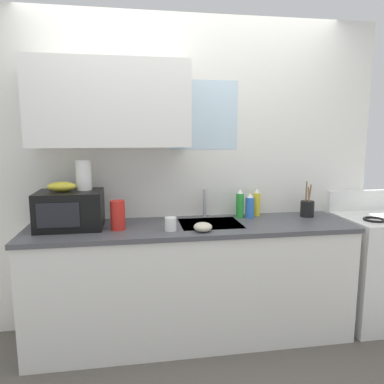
{
  "coord_description": "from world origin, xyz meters",
  "views": [
    {
      "loc": [
        -0.43,
        -2.62,
        1.58
      ],
      "look_at": [
        0.0,
        0.0,
        1.15
      ],
      "focal_mm": 33.92,
      "sensor_mm": 36.0,
      "label": 1
    }
  ],
  "objects_px": {
    "cereal_canister": "(118,215)",
    "small_bowl": "(203,227)",
    "microwave": "(70,210)",
    "dish_soap_bottle_green": "(240,204)",
    "utensil_crock": "(307,208)",
    "banana_bunch": "(62,187)",
    "mug_white": "(171,224)",
    "dish_soap_bottle_yellow": "(257,203)",
    "paper_towel_roll": "(84,175)",
    "dish_soap_bottle_blue": "(250,206)",
    "stove_range": "(375,268)"
  },
  "relations": [
    {
      "from": "stove_range",
      "to": "cereal_canister",
      "type": "distance_m",
      "value": 2.18
    },
    {
      "from": "paper_towel_roll",
      "to": "cereal_canister",
      "type": "distance_m",
      "value": 0.39
    },
    {
      "from": "cereal_canister",
      "to": "mug_white",
      "type": "xyz_separation_m",
      "value": [
        0.37,
        -0.09,
        -0.06
      ]
    },
    {
      "from": "cereal_canister",
      "to": "small_bowl",
      "type": "height_order",
      "value": "cereal_canister"
    },
    {
      "from": "dish_soap_bottle_green",
      "to": "dish_soap_bottle_yellow",
      "type": "relative_size",
      "value": 1.02
    },
    {
      "from": "dish_soap_bottle_blue",
      "to": "utensil_crock",
      "type": "bearing_deg",
      "value": -4.69
    },
    {
      "from": "banana_bunch",
      "to": "small_bowl",
      "type": "relative_size",
      "value": 1.54
    },
    {
      "from": "dish_soap_bottle_green",
      "to": "utensil_crock",
      "type": "xyz_separation_m",
      "value": [
        0.56,
        -0.06,
        -0.04
      ]
    },
    {
      "from": "dish_soap_bottle_yellow",
      "to": "dish_soap_bottle_green",
      "type": "bearing_deg",
      "value": -165.22
    },
    {
      "from": "stove_range",
      "to": "banana_bunch",
      "type": "xyz_separation_m",
      "value": [
        -2.5,
        0.05,
        0.75
      ]
    },
    {
      "from": "microwave",
      "to": "dish_soap_bottle_blue",
      "type": "height_order",
      "value": "microwave"
    },
    {
      "from": "small_bowl",
      "to": "mug_white",
      "type": "bearing_deg",
      "value": 164.74
    },
    {
      "from": "banana_bunch",
      "to": "paper_towel_roll",
      "type": "height_order",
      "value": "paper_towel_roll"
    },
    {
      "from": "microwave",
      "to": "small_bowl",
      "type": "bearing_deg",
      "value": -14.98
    },
    {
      "from": "utensil_crock",
      "to": "cereal_canister",
      "type": "bearing_deg",
      "value": -173.65
    },
    {
      "from": "stove_range",
      "to": "banana_bunch",
      "type": "bearing_deg",
      "value": 178.93
    },
    {
      "from": "stove_range",
      "to": "mug_white",
      "type": "xyz_separation_m",
      "value": [
        -1.74,
        -0.14,
        0.49
      ]
    },
    {
      "from": "mug_white",
      "to": "utensil_crock",
      "type": "distance_m",
      "value": 1.19
    },
    {
      "from": "paper_towel_roll",
      "to": "mug_white",
      "type": "height_order",
      "value": "paper_towel_roll"
    },
    {
      "from": "stove_range",
      "to": "paper_towel_roll",
      "type": "bearing_deg",
      "value": 177.65
    },
    {
      "from": "banana_bunch",
      "to": "utensil_crock",
      "type": "bearing_deg",
      "value": 2.09
    },
    {
      "from": "stove_range",
      "to": "paper_towel_roll",
      "type": "xyz_separation_m",
      "value": [
        -2.35,
        0.1,
        0.82
      ]
    },
    {
      "from": "paper_towel_roll",
      "to": "mug_white",
      "type": "xyz_separation_m",
      "value": [
        0.61,
        -0.24,
        -0.33
      ]
    },
    {
      "from": "utensil_crock",
      "to": "mug_white",
      "type": "bearing_deg",
      "value": -167.36
    },
    {
      "from": "microwave",
      "to": "mug_white",
      "type": "height_order",
      "value": "microwave"
    },
    {
      "from": "cereal_canister",
      "to": "utensil_crock",
      "type": "xyz_separation_m",
      "value": [
        1.53,
        0.17,
        -0.03
      ]
    },
    {
      "from": "dish_soap_bottle_green",
      "to": "dish_soap_bottle_blue",
      "type": "relative_size",
      "value": 1.16
    },
    {
      "from": "paper_towel_roll",
      "to": "dish_soap_bottle_green",
      "type": "xyz_separation_m",
      "value": [
        1.21,
        0.08,
        -0.27
      ]
    },
    {
      "from": "stove_range",
      "to": "dish_soap_bottle_blue",
      "type": "xyz_separation_m",
      "value": [
        -1.06,
        0.16,
        0.54
      ]
    },
    {
      "from": "banana_bunch",
      "to": "dish_soap_bottle_green",
      "type": "relative_size",
      "value": 0.85
    },
    {
      "from": "banana_bunch",
      "to": "dish_soap_bottle_blue",
      "type": "height_order",
      "value": "banana_bunch"
    },
    {
      "from": "dish_soap_bottle_green",
      "to": "microwave",
      "type": "bearing_deg",
      "value": -174.33
    },
    {
      "from": "dish_soap_bottle_blue",
      "to": "cereal_canister",
      "type": "distance_m",
      "value": 1.07
    },
    {
      "from": "cereal_canister",
      "to": "mug_white",
      "type": "bearing_deg",
      "value": -13.74
    },
    {
      "from": "dish_soap_bottle_green",
      "to": "small_bowl",
      "type": "height_order",
      "value": "dish_soap_bottle_green"
    },
    {
      "from": "paper_towel_roll",
      "to": "small_bowl",
      "type": "relative_size",
      "value": 1.69
    },
    {
      "from": "paper_towel_roll",
      "to": "dish_soap_bottle_green",
      "type": "bearing_deg",
      "value": 3.71
    },
    {
      "from": "banana_bunch",
      "to": "dish_soap_bottle_yellow",
      "type": "distance_m",
      "value": 1.54
    },
    {
      "from": "mug_white",
      "to": "small_bowl",
      "type": "xyz_separation_m",
      "value": [
        0.22,
        -0.06,
        -0.02
      ]
    },
    {
      "from": "dish_soap_bottle_green",
      "to": "utensil_crock",
      "type": "bearing_deg",
      "value": -5.97
    },
    {
      "from": "paper_towel_roll",
      "to": "small_bowl",
      "type": "xyz_separation_m",
      "value": [
        0.83,
        -0.3,
        -0.35
      ]
    },
    {
      "from": "microwave",
      "to": "dish_soap_bottle_green",
      "type": "bearing_deg",
      "value": 5.67
    },
    {
      "from": "mug_white",
      "to": "banana_bunch",
      "type": "bearing_deg",
      "value": 165.93
    },
    {
      "from": "banana_bunch",
      "to": "cereal_canister",
      "type": "height_order",
      "value": "banana_bunch"
    },
    {
      "from": "dish_soap_bottle_blue",
      "to": "small_bowl",
      "type": "relative_size",
      "value": 1.55
    },
    {
      "from": "utensil_crock",
      "to": "small_bowl",
      "type": "relative_size",
      "value": 2.27
    },
    {
      "from": "stove_range",
      "to": "mug_white",
      "type": "relative_size",
      "value": 11.37
    },
    {
      "from": "microwave",
      "to": "paper_towel_roll",
      "type": "bearing_deg",
      "value": 27.17
    },
    {
      "from": "paper_towel_roll",
      "to": "dish_soap_bottle_blue",
      "type": "distance_m",
      "value": 1.32
    },
    {
      "from": "utensil_crock",
      "to": "banana_bunch",
      "type": "bearing_deg",
      "value": -177.91
    }
  ]
}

